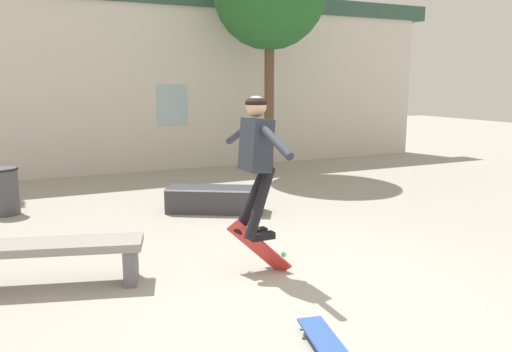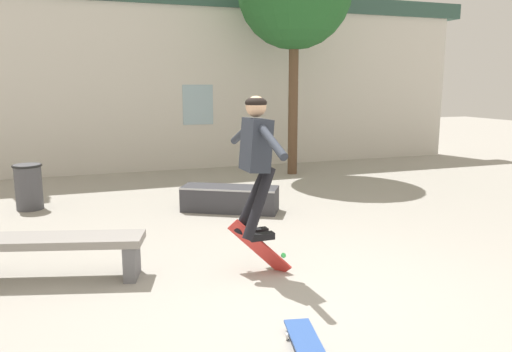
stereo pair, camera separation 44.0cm
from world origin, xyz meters
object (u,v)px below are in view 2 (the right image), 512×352
Objects in this scene: skateboard_flipping at (259,247)px; skateboard_resting at (309,348)px; skater at (256,154)px; park_bench at (45,247)px; skate_ledge at (230,199)px; trash_bin at (29,186)px.

skateboard_resting is (-0.24, -1.71, -0.19)m from skateboard_flipping.
skater is 1.00m from skateboard_flipping.
park_bench is 3.25m from skate_ledge.
park_bench is 2.18m from skateboard_flipping.
skateboard_resting is at bearing -98.44° from skater.
park_bench is 1.31× the size of skate_ledge.
skate_ledge is 2.80m from skater.
skate_ledge is 2.57m from skateboard_flipping.
skateboard_flipping is at bearing -55.78° from trash_bin.
skateboard_resting is at bearing -69.22° from skate_ledge.
park_bench is at bearing 163.95° from skater.
park_bench is 3.12× the size of skateboard_flipping.
skater is at bearing -56.28° from trash_bin.
skateboard_flipping reaches higher than park_bench.
trash_bin is (-2.95, 1.17, 0.19)m from skate_ledge.
skateboard_flipping reaches higher than skateboard_resting.
skate_ledge is 3.18m from trash_bin.
skate_ledge is 2.13× the size of trash_bin.
park_bench is 3.21m from trash_bin.
skateboard_flipping is (0.04, 0.01, -1.00)m from skater.
skater is 1.62× the size of skateboard_resting.
trash_bin reaches higher than park_bench.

